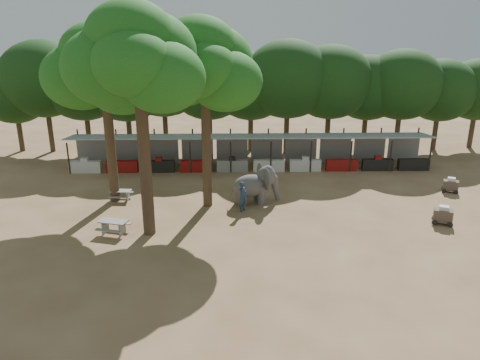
{
  "coord_description": "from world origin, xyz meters",
  "views": [
    {
      "loc": [
        -1.62,
        -21.3,
        11.02
      ],
      "look_at": [
        -1.0,
        5.0,
        2.0
      ],
      "focal_mm": 35.0,
      "sensor_mm": 36.0,
      "label": 1
    }
  ],
  "objects_px": {
    "yard_tree_center": "(136,59)",
    "cart_front": "(443,215)",
    "picnic_table_far": "(121,194)",
    "picnic_table_near": "(114,225)",
    "cart_back": "(451,185)",
    "handler": "(243,197)",
    "yard_tree_left": "(102,70)",
    "yard_tree_back": "(202,66)",
    "elephant": "(256,185)"
  },
  "relations": [
    {
      "from": "picnic_table_far",
      "to": "yard_tree_left",
      "type": "bearing_deg",
      "value": 166.0
    },
    {
      "from": "picnic_table_far",
      "to": "cart_back",
      "type": "distance_m",
      "value": 21.92
    },
    {
      "from": "yard_tree_back",
      "to": "elephant",
      "type": "bearing_deg",
      "value": 3.21
    },
    {
      "from": "cart_front",
      "to": "picnic_table_far",
      "type": "bearing_deg",
      "value": -170.39
    },
    {
      "from": "handler",
      "to": "picnic_table_near",
      "type": "bearing_deg",
      "value": 140.06
    },
    {
      "from": "elephant",
      "to": "picnic_table_near",
      "type": "height_order",
      "value": "elephant"
    },
    {
      "from": "yard_tree_center",
      "to": "cart_front",
      "type": "distance_m",
      "value": 18.75
    },
    {
      "from": "yard_tree_left",
      "to": "elephant",
      "type": "xyz_separation_m",
      "value": [
        9.17,
        -0.82,
        -7.0
      ]
    },
    {
      "from": "picnic_table_near",
      "to": "yard_tree_left",
      "type": "bearing_deg",
      "value": 118.7
    },
    {
      "from": "elephant",
      "to": "cart_front",
      "type": "relative_size",
      "value": 2.47
    },
    {
      "from": "elephant",
      "to": "handler",
      "type": "distance_m",
      "value": 1.65
    },
    {
      "from": "yard_tree_left",
      "to": "picnic_table_far",
      "type": "xyz_separation_m",
      "value": [
        0.51,
        -0.17,
        -7.77
      ]
    },
    {
      "from": "picnic_table_near",
      "to": "cart_back",
      "type": "distance_m",
      "value": 22.03
    },
    {
      "from": "yard_tree_center",
      "to": "cart_front",
      "type": "xyz_separation_m",
      "value": [
        16.61,
        0.64,
        -8.67
      ]
    },
    {
      "from": "cart_back",
      "to": "cart_front",
      "type": "bearing_deg",
      "value": -94.47
    },
    {
      "from": "yard_tree_center",
      "to": "cart_back",
      "type": "xyz_separation_m",
      "value": [
        19.4,
        5.81,
        -8.71
      ]
    },
    {
      "from": "yard_tree_back",
      "to": "yard_tree_center",
      "type": "bearing_deg",
      "value": -126.86
    },
    {
      "from": "picnic_table_far",
      "to": "cart_front",
      "type": "distance_m",
      "value": 19.55
    },
    {
      "from": "yard_tree_back",
      "to": "elephant",
      "type": "height_order",
      "value": "yard_tree_back"
    },
    {
      "from": "yard_tree_back",
      "to": "cart_front",
      "type": "distance_m",
      "value": 16.14
    },
    {
      "from": "handler",
      "to": "cart_front",
      "type": "xyz_separation_m",
      "value": [
        11.31,
        -2.16,
        -0.4
      ]
    },
    {
      "from": "yard_tree_center",
      "to": "handler",
      "type": "distance_m",
      "value": 10.21
    },
    {
      "from": "handler",
      "to": "picnic_table_near",
      "type": "height_order",
      "value": "handler"
    },
    {
      "from": "handler",
      "to": "yard_tree_left",
      "type": "bearing_deg",
      "value": 102.25
    },
    {
      "from": "elephant",
      "to": "picnic_table_far",
      "type": "relative_size",
      "value": 2.31
    },
    {
      "from": "yard_tree_center",
      "to": "cart_back",
      "type": "distance_m",
      "value": 22.05
    },
    {
      "from": "cart_back",
      "to": "yard_tree_left",
      "type": "bearing_deg",
      "value": -153.99
    },
    {
      "from": "yard_tree_left",
      "to": "cart_front",
      "type": "height_order",
      "value": "yard_tree_left"
    },
    {
      "from": "picnic_table_far",
      "to": "cart_front",
      "type": "relative_size",
      "value": 1.07
    },
    {
      "from": "handler",
      "to": "cart_back",
      "type": "relative_size",
      "value": 1.54
    },
    {
      "from": "yard_tree_center",
      "to": "handler",
      "type": "xyz_separation_m",
      "value": [
        5.3,
        2.81,
        -8.26
      ]
    },
    {
      "from": "yard_tree_center",
      "to": "picnic_table_far",
      "type": "bearing_deg",
      "value": 117.26
    },
    {
      "from": "yard_tree_center",
      "to": "handler",
      "type": "relative_size",
      "value": 6.37
    },
    {
      "from": "yard_tree_center",
      "to": "yard_tree_back",
      "type": "relative_size",
      "value": 1.06
    },
    {
      "from": "yard_tree_center",
      "to": "picnic_table_near",
      "type": "distance_m",
      "value": 8.9
    },
    {
      "from": "cart_back",
      "to": "yard_tree_back",
      "type": "bearing_deg",
      "value": -149.77
    },
    {
      "from": "yard_tree_left",
      "to": "handler",
      "type": "relative_size",
      "value": 5.83
    },
    {
      "from": "elephant",
      "to": "picnic_table_far",
      "type": "height_order",
      "value": "elephant"
    },
    {
      "from": "handler",
      "to": "cart_front",
      "type": "height_order",
      "value": "handler"
    },
    {
      "from": "picnic_table_near",
      "to": "handler",
      "type": "bearing_deg",
      "value": 38.64
    },
    {
      "from": "elephant",
      "to": "cart_back",
      "type": "xyz_separation_m",
      "value": [
        13.24,
        1.63,
        -0.7
      ]
    },
    {
      "from": "elephant",
      "to": "cart_front",
      "type": "height_order",
      "value": "elephant"
    },
    {
      "from": "yard_tree_left",
      "to": "elephant",
      "type": "bearing_deg",
      "value": -5.12
    },
    {
      "from": "elephant",
      "to": "cart_back",
      "type": "height_order",
      "value": "elephant"
    },
    {
      "from": "yard_tree_center",
      "to": "picnic_table_near",
      "type": "height_order",
      "value": "yard_tree_center"
    },
    {
      "from": "cart_front",
      "to": "yard_tree_back",
      "type": "bearing_deg",
      "value": -171.87
    },
    {
      "from": "yard_tree_back",
      "to": "cart_front",
      "type": "relative_size",
      "value": 8.65
    },
    {
      "from": "elephant",
      "to": "picnic_table_far",
      "type": "bearing_deg",
      "value": 160.32
    },
    {
      "from": "yard_tree_center",
      "to": "handler",
      "type": "bearing_deg",
      "value": 27.94
    },
    {
      "from": "picnic_table_far",
      "to": "cart_back",
      "type": "relative_size",
      "value": 1.14
    }
  ]
}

